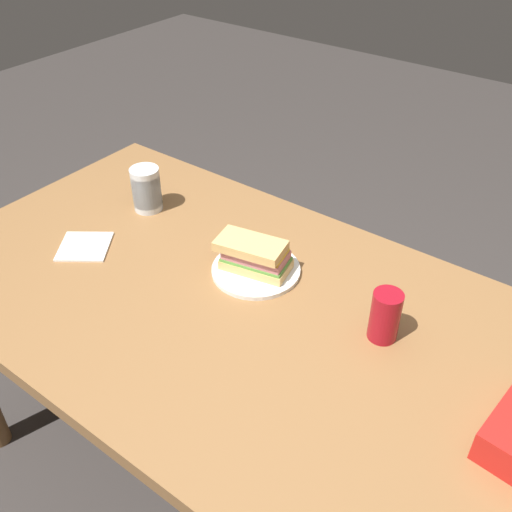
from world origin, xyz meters
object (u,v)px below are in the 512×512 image
at_px(dining_table, 264,342).
at_px(soda_can_red, 385,316).
at_px(paper_plate, 256,270).
at_px(plastic_cup_stack, 146,189).
at_px(sandwich, 254,255).

bearing_deg(dining_table, soda_can_red, -157.10).
height_order(paper_plate, plastic_cup_stack, plastic_cup_stack).
distance_m(paper_plate, plastic_cup_stack, 0.44).
xyz_separation_m(paper_plate, soda_can_red, (-0.36, 0.02, 0.05)).
height_order(dining_table, plastic_cup_stack, plastic_cup_stack).
bearing_deg(dining_table, plastic_cup_stack, -17.41).
bearing_deg(plastic_cup_stack, paper_plate, 173.28).
bearing_deg(soda_can_red, plastic_cup_stack, -4.86).
height_order(sandwich, plastic_cup_stack, plastic_cup_stack).
distance_m(dining_table, plastic_cup_stack, 0.59).
bearing_deg(soda_can_red, dining_table, 22.90).
distance_m(sandwich, soda_can_red, 0.36).
bearing_deg(soda_can_red, paper_plate, -2.60).
bearing_deg(paper_plate, dining_table, 133.32).
distance_m(soda_can_red, plastic_cup_stack, 0.80).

